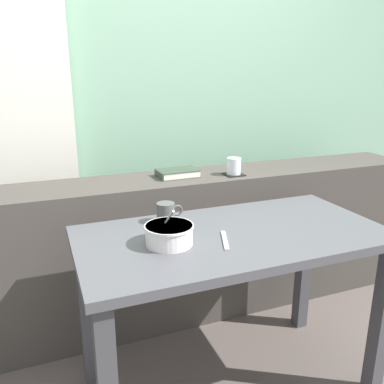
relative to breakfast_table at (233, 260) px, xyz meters
name	(u,v)px	position (x,y,z in m)	size (l,w,h in m)	color
ground	(229,373)	(0.03, 0.06, -0.61)	(8.00, 8.00, 0.00)	#564C47
outdoor_backdrop	(151,61)	(0.03, 1.23, 0.79)	(4.80, 0.08, 2.80)	#84B293
curtain_left_panel	(18,88)	(-0.75, 1.13, 0.64)	(0.56, 0.06, 2.50)	silver
dark_console_ledge	(186,246)	(0.03, 0.61, -0.21)	(2.80, 0.35, 0.81)	#423D38
breakfast_table	(233,260)	(0.00, 0.00, 0.00)	(1.22, 0.62, 0.73)	#414145
coaster_square	(234,174)	(0.28, 0.54, 0.20)	(0.10, 0.10, 0.01)	black
juice_glass	(234,167)	(0.28, 0.54, 0.24)	(0.07, 0.07, 0.09)	white
closed_book	(177,173)	(-0.01, 0.62, 0.22)	(0.21, 0.14, 0.04)	#334233
soup_bowl	(169,235)	(-0.27, -0.02, 0.15)	(0.18, 0.18, 0.14)	silver
fork_utensil	(225,240)	(-0.07, -0.06, 0.12)	(0.02, 0.17, 0.01)	silver
ceramic_mug	(166,213)	(-0.21, 0.20, 0.16)	(0.11, 0.08, 0.08)	#4C4C4C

